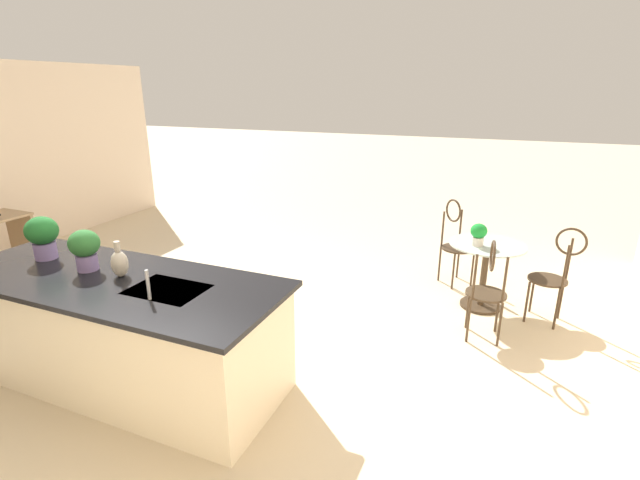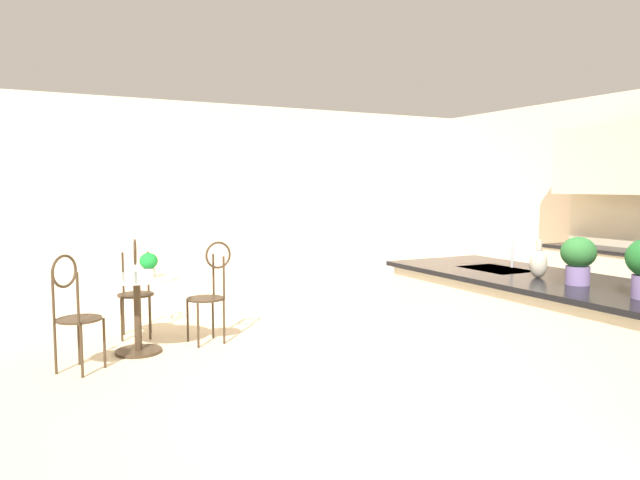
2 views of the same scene
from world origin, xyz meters
The scene contains 11 objects.
ground_plane centered at (0.00, 0.00, 0.00)m, with size 40.00×40.00×0.00m, color beige.
kitchen_island centered at (0.30, 0.85, 0.46)m, with size 2.80×1.06×0.92m.
bistro_table centered at (-2.34, -1.71, 0.45)m, with size 0.80×0.80×0.74m.
chair_near_window centered at (-3.01, -1.61, 0.57)m, with size 0.51×0.45×1.04m.
chair_by_island centered at (-2.41, -0.97, 0.57)m, with size 0.42×0.50×1.04m.
chair_toward_desk centered at (-1.95, -2.30, 0.57)m, with size 0.54×0.54×1.04m.
sink_faucet centered at (-0.25, 1.03, 1.03)m, with size 0.02×0.02×0.22m, color #B2B5BA.
potted_plant_on_table centered at (-2.24, -1.61, 0.88)m, with size 0.17×0.17×0.24m.
potted_plant_counter_near centered at (0.60, 0.79, 1.11)m, with size 0.24×0.24×0.34m.
potted_plant_counter_far centered at (1.15, 0.74, 1.13)m, with size 0.26×0.26×0.37m.
vase_on_counter centered at (0.25, 0.79, 1.03)m, with size 0.13×0.13×0.29m.
Camera 1 is at (-2.48, 3.25, 2.33)m, focal length 25.73 mm.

